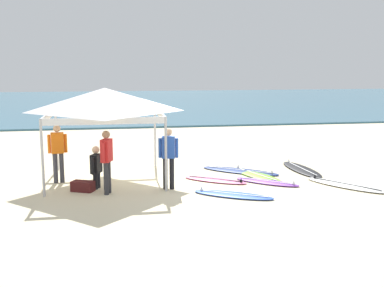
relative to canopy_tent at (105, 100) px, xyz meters
The scene contains 15 objects.
ground_plane 3.42m from the canopy_tent, 14.10° to the right, with size 80.00×80.00×0.00m, color beige.
sea 29.63m from the canopy_tent, 85.38° to the left, with size 80.00×36.00×0.10m, color #386B84.
canopy_tent is the anchor object (origin of this frame).
surfboard_purple 5.33m from the canopy_tent, 14.81° to the right, with size 1.84×1.66×0.19m.
surfboard_white 7.37m from the canopy_tent, 16.07° to the right, with size 1.94×2.37×0.19m.
surfboard_black 6.71m from the canopy_tent, ahead, with size 0.80×2.50×0.19m.
surfboard_blue 4.69m from the canopy_tent, 35.96° to the right, with size 2.16×1.62×0.19m.
surfboard_navy 4.85m from the canopy_tent, ahead, with size 2.50×2.10×0.19m.
surfboard_lime 5.15m from the canopy_tent, ahead, with size 1.39×2.40×0.19m.
surfboard_pink 4.03m from the canopy_tent, 13.28° to the right, with size 1.92×1.55×0.19m.
person_orange 1.97m from the canopy_tent, behind, with size 0.55×0.27×1.71m.
person_red 2.13m from the canopy_tent, 88.91° to the right, with size 0.33×0.52×1.71m.
person_blue 2.61m from the canopy_tent, 39.34° to the right, with size 0.55×0.27×1.71m.
person_black 2.02m from the canopy_tent, 105.29° to the right, with size 0.34×0.52×1.20m.
gear_bag_near_tent 2.64m from the canopy_tent, 117.43° to the right, with size 0.60×0.32×0.28m, color #4C1919.
Camera 1 is at (-2.16, -13.34, 3.40)m, focal length 43.73 mm.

